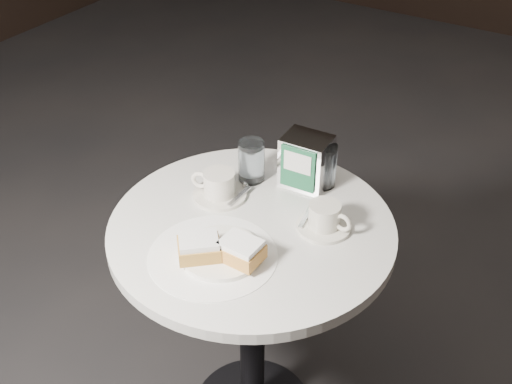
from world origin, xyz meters
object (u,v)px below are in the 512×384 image
Objects in this scene: cafe_table at (252,284)px; beignet_plate at (220,251)px; coffee_cup_right at (325,218)px; napkin_dispenser at (306,161)px; water_glass_left at (251,162)px; coffee_cup_left at (219,186)px; water_glass_right at (322,166)px.

cafe_table is 0.26m from beignet_plate.
napkin_dispenser is at bearing 137.13° from coffee_cup_right.
coffee_cup_right is 0.27m from water_glass_left.
water_glass_left is (-0.26, 0.08, 0.02)m from coffee_cup_right.
cafe_table is 0.27m from coffee_cup_left.
cafe_table is 0.35m from napkin_dispenser.
napkin_dispenser is at bearing 31.52° from coffee_cup_left.
coffee_cup_left is at bearing 125.22° from beignet_plate.
coffee_cup_right is 0.19m from napkin_dispenser.
cafe_table is at bearing -37.08° from coffee_cup_left.
beignet_plate is 1.71× the size of coffee_cup_right.
coffee_cup_right is at bearing 56.19° from beignet_plate.
coffee_cup_left reaches higher than coffee_cup_right.
water_glass_left is (0.03, 0.11, 0.02)m from coffee_cup_left.
napkin_dispenser reaches higher than coffee_cup_right.
water_glass_left is 0.81× the size of napkin_dispenser.
water_glass_right reaches higher than cafe_table.
cafe_table is at bearing 92.42° from beignet_plate.
coffee_cup_right is at bearing -60.78° from water_glass_right.
napkin_dispenser is (0.03, 0.22, 0.27)m from cafe_table.
water_glass_left reaches higher than cafe_table.
water_glass_right reaches higher than water_glass_left.
cafe_table is 0.32m from water_glass_left.
coffee_cup_right is at bearing -9.50° from coffee_cup_left.
coffee_cup_left is at bearing 157.61° from cafe_table.
napkin_dispenser reaches higher than beignet_plate.
coffee_cup_left is 0.23m from napkin_dispenser.
water_glass_right is (0.06, 0.38, 0.03)m from beignet_plate.
water_glass_left is 0.19m from water_glass_right.
cafe_table is 0.36m from water_glass_right.
water_glass_right is (0.17, 0.08, 0.00)m from water_glass_left.
coffee_cup_right is 0.19m from water_glass_right.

